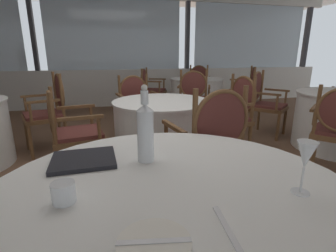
# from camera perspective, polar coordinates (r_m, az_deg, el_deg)

# --- Properties ---
(ground_plane) EXTENTS (14.04, 14.04, 0.00)m
(ground_plane) POSITION_cam_1_polar(r_m,az_deg,el_deg) (2.70, -5.58, -10.87)
(ground_plane) COLOR brown
(window_wall_far) EXTENTS (10.80, 0.14, 2.63)m
(window_wall_far) POSITION_cam_1_polar(r_m,az_deg,el_deg) (6.19, -11.38, 14.18)
(window_wall_far) COLOR silver
(window_wall_far) RESTS_ON ground_plane
(side_plate) EXTENTS (0.20, 0.20, 0.01)m
(side_plate) POSITION_cam_1_polar(r_m,az_deg,el_deg) (0.73, -3.15, -24.71)
(side_plate) COLOR silver
(side_plate) RESTS_ON foreground_table
(butter_knife) EXTENTS (0.20, 0.05, 0.00)m
(butter_knife) POSITION_cam_1_polar(r_m,az_deg,el_deg) (0.73, -3.15, -24.40)
(butter_knife) COLOR silver
(butter_knife) RESTS_ON foreground_table
(dinner_fork) EXTENTS (0.04, 0.21, 0.00)m
(dinner_fork) POSITION_cam_1_polar(r_m,az_deg,el_deg) (0.80, 13.05, -21.32)
(dinner_fork) COLOR silver
(dinner_fork) RESTS_ON foreground_table
(water_bottle) EXTENTS (0.08, 0.08, 0.35)m
(water_bottle) POSITION_cam_1_polar(r_m,az_deg,el_deg) (1.16, -5.09, -1.14)
(water_bottle) COLOR white
(water_bottle) RESTS_ON foreground_table
(wine_glass) EXTENTS (0.07, 0.07, 0.19)m
(wine_glass) POSITION_cam_1_polar(r_m,az_deg,el_deg) (1.00, 28.44, -6.05)
(wine_glass) COLOR white
(wine_glass) RESTS_ON foreground_table
(water_tumbler) EXTENTS (0.08, 0.08, 0.07)m
(water_tumbler) POSITION_cam_1_polar(r_m,az_deg,el_deg) (0.94, -22.34, -13.59)
(water_tumbler) COLOR white
(water_tumbler) RESTS_ON foreground_table
(menu_book) EXTENTS (0.29, 0.25, 0.02)m
(menu_book) POSITION_cam_1_polar(r_m,az_deg,el_deg) (1.25, -18.33, -7.16)
(menu_book) COLOR black
(menu_book) RESTS_ON foreground_table
(background_table_0) EXTENTS (1.06, 1.06, 0.73)m
(background_table_0) POSITION_cam_1_polar(r_m,az_deg,el_deg) (5.22, 6.31, 6.52)
(background_table_0) COLOR white
(background_table_0) RESTS_ON ground_plane
(dining_chair_0_0) EXTENTS (0.64, 0.60, 0.97)m
(dining_chair_0_0) POSITION_cam_1_polar(r_m,az_deg,el_deg) (4.25, 5.74, 7.05)
(dining_chair_0_0) COLOR brown
(dining_chair_0_0) RESTS_ON ground_plane
(dining_chair_0_1) EXTENTS (0.60, 0.64, 0.98)m
(dining_chair_0_1) POSITION_cam_1_polar(r_m,az_deg,el_deg) (5.24, 17.00, 8.27)
(dining_chair_0_1) COLOR brown
(dining_chair_0_1) RESTS_ON ground_plane
(dining_chair_0_2) EXTENTS (0.64, 0.60, 0.95)m
(dining_chair_0_2) POSITION_cam_1_polar(r_m,az_deg,el_deg) (6.14, 6.82, 9.72)
(dining_chair_0_2) COLOR brown
(dining_chair_0_2) RESTS_ON ground_plane
(dining_chair_0_3) EXTENTS (0.60, 0.64, 0.93)m
(dining_chair_0_3) POSITION_cam_1_polar(r_m,az_deg,el_deg) (5.32, -4.03, 8.74)
(dining_chair_0_3) COLOR brown
(dining_chair_0_3) RESTS_ON ground_plane
(dining_chair_1_1) EXTENTS (0.59, 0.63, 0.99)m
(dining_chair_1_1) POSITION_cam_1_polar(r_m,az_deg,el_deg) (3.51, -24.80, 3.99)
(dining_chair_1_1) COLOR brown
(dining_chair_1_1) RESTS_ON ground_plane
(dining_chair_2_3) EXTENTS (0.66, 0.65, 0.97)m
(dining_chair_2_3) POSITION_cam_1_polar(r_m,az_deg,el_deg) (4.13, 20.66, 5.77)
(dining_chair_2_3) COLOR brown
(dining_chair_2_3) RESTS_ON ground_plane
(background_table_3) EXTENTS (1.04, 1.04, 0.73)m
(background_table_3) POSITION_cam_1_polar(r_m,az_deg,el_deg) (2.79, -1.39, -1.73)
(background_table_3) COLOR white
(background_table_3) RESTS_ON ground_plane
(dining_chair_3_0) EXTENTS (0.53, 0.59, 0.97)m
(dining_chair_3_0) POSITION_cam_1_polar(r_m,az_deg,el_deg) (3.21, 14.53, 3.58)
(dining_chair_3_0) COLOR brown
(dining_chair_3_0) RESTS_ON ground_plane
(dining_chair_3_1) EXTENTS (0.59, 0.53, 0.93)m
(dining_chair_3_1) POSITION_cam_1_polar(r_m,az_deg,el_deg) (3.61, -7.13, 5.14)
(dining_chair_3_1) COLOR brown
(dining_chair_3_1) RESTS_ON ground_plane
(dining_chair_3_2) EXTENTS (0.53, 0.59, 0.91)m
(dining_chair_3_2) POSITION_cam_1_polar(r_m,az_deg,el_deg) (2.55, -21.34, -0.40)
(dining_chair_3_2) COLOR brown
(dining_chair_3_2) RESTS_ON ground_plane
(dining_chair_3_3) EXTENTS (0.59, 0.53, 1.00)m
(dining_chair_3_3) POSITION_cam_1_polar(r_m,az_deg,el_deg) (1.92, 9.45, -3.44)
(dining_chair_3_3) COLOR brown
(dining_chair_3_3) RESTS_ON ground_plane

